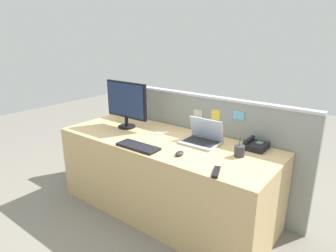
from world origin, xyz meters
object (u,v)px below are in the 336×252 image
keyboard_main (138,146)px  tv_remote (216,172)px  computer_mouse_right_hand (179,153)px  laptop (203,137)px  desktop_monitor (126,102)px  pen_cup (239,151)px  cell_phone_white_slab (162,133)px  desk_phone (255,145)px

keyboard_main → tv_remote: keyboard_main is taller
computer_mouse_right_hand → laptop: bearing=81.6°
desktop_monitor → keyboard_main: (0.49, -0.36, -0.26)m
desktop_monitor → computer_mouse_right_hand: desktop_monitor is taller
desktop_monitor → pen_cup: size_ratio=3.27×
cell_phone_white_slab → computer_mouse_right_hand: bearing=2.7°
laptop → computer_mouse_right_hand: (-0.00, -0.36, -0.04)m
keyboard_main → pen_cup: bearing=24.1°
tv_remote → desk_phone: bearing=65.5°
laptop → computer_mouse_right_hand: laptop is taller
keyboard_main → computer_mouse_right_hand: bearing=11.7°
laptop → desk_phone: bearing=19.2°
desktop_monitor → cell_phone_white_slab: bearing=8.7°
keyboard_main → cell_phone_white_slab: keyboard_main is taller
pen_cup → tv_remote: size_ratio=0.96×
tv_remote → computer_mouse_right_hand: bearing=144.2°
tv_remote → cell_phone_white_slab: bearing=131.6°
keyboard_main → tv_remote: bearing=-2.4°
desktop_monitor → desk_phone: bearing=10.3°
laptop → pen_cup: bearing=-11.8°
computer_mouse_right_hand → cell_phone_white_slab: (-0.45, 0.34, -0.01)m
keyboard_main → tv_remote: size_ratio=2.35×
desk_phone → tv_remote: 0.62m
desk_phone → cell_phone_white_slab: desk_phone is taller
laptop → desktop_monitor: bearing=-174.4°
desk_phone → keyboard_main: desk_phone is taller
laptop → tv_remote: size_ratio=1.97×
desktop_monitor → computer_mouse_right_hand: (0.87, -0.27, -0.26)m
desktop_monitor → tv_remote: 1.35m
desk_phone → keyboard_main: size_ratio=0.48×
tv_remote → keyboard_main: bearing=157.7°
computer_mouse_right_hand → cell_phone_white_slab: bearing=134.9°
cell_phone_white_slab → tv_remote: size_ratio=0.76×
computer_mouse_right_hand → tv_remote: size_ratio=0.59×
desktop_monitor → tv_remote: desktop_monitor is taller
desktop_monitor → tv_remote: (1.27, -0.38, -0.26)m
desktop_monitor → keyboard_main: size_ratio=1.34×
desktop_monitor → cell_phone_white_slab: (0.42, 0.06, -0.27)m
cell_phone_white_slab → desktop_monitor: bearing=-131.8°
laptop → desk_phone: laptop is taller
desk_phone → tv_remote: bearing=-93.7°
desk_phone → computer_mouse_right_hand: desk_phone is taller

